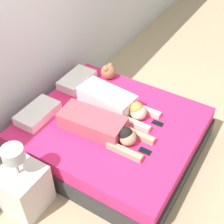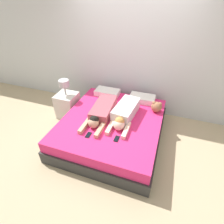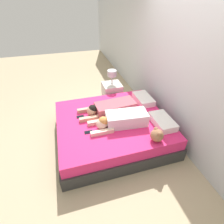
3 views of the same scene
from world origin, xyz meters
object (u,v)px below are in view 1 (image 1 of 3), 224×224
Objects in this scene: person_left at (100,126)px; plush_toy at (108,72)px; pillow_head_right at (77,80)px; cell_phone_left at (145,151)px; bed at (112,135)px; cell_phone_right at (158,123)px; pillow_head_left at (38,113)px; person_right at (114,102)px; nightstand at (23,187)px.

plush_toy is (0.95, 0.49, 0.02)m from person_left.
pillow_head_right is at bearing 138.67° from plush_toy.
cell_phone_left is at bearing -131.82° from plush_toy.
person_left is 5.18× the size of plush_toy.
pillow_head_right is at bearing 63.64° from bed.
plush_toy reaches higher than bed.
cell_phone_left is 0.64× the size of plush_toy.
pillow_head_right is 3.85× the size of cell_phone_right.
pillow_head_right is 0.45m from plush_toy.
person_left is 0.69m from cell_phone_right.
pillow_head_left reaches higher than bed.
person_left is at bearing -170.09° from person_right.
pillow_head_left is 0.93m from nightstand.
cell_phone_left is 0.47m from cell_phone_right.
cell_phone_right is at bearing -62.56° from bed.
nightstand is at bearing 150.00° from cell_phone_right.
plush_toy is (0.95, 1.06, 0.10)m from cell_phone_left.
pillow_head_left is 1.44m from cell_phone_right.
person_left is 8.09× the size of cell_phone_left.
bed is 9.46× the size of plush_toy.
pillow_head_left reaches higher than cell_phone_left.
person_right reaches higher than pillow_head_right.
person_right is (0.21, 0.10, 0.34)m from bed.
person_left is 1.25× the size of nightstand.
cell_phone_left is at bearing -114.42° from pillow_head_right.
person_right reaches higher than plush_toy.
plush_toy is at bearing -41.33° from pillow_head_right.
person_left is at bearing -76.96° from pillow_head_left.
bed is 14.79× the size of cell_phone_right.
pillow_head_right is 1.66m from nightstand.
plush_toy is (1.13, -0.29, 0.05)m from pillow_head_left.
person_right is 4.81× the size of plush_toy.
pillow_head_right is 1.00m from person_left.
person_left is at bearing 132.78° from cell_phone_right.
person_right is (0.61, -0.71, 0.05)m from pillow_head_left.
cell_phone_left is at bearing -42.96° from nightstand.
plush_toy is at bearing 38.12° from person_right.
cell_phone_right reaches higher than bed.
pillow_head_right reaches higher than bed.
pillow_head_right is (0.80, 0.00, 0.00)m from pillow_head_left.
nightstand reaches higher than pillow_head_right.
nightstand is (-1.43, 0.83, -0.15)m from cell_phone_right.
nightstand reaches higher than pillow_head_left.
cell_phone_right is at bearing -63.23° from pillow_head_left.
person_left is (-0.62, -0.78, 0.03)m from pillow_head_right.
pillow_head_left is at bearing 130.75° from person_right.
cell_phone_right is (-0.15, -1.29, -0.05)m from pillow_head_right.
cell_phone_right is 1.66m from nightstand.
cell_phone_right is at bearing -30.00° from nightstand.
pillow_head_left is at bearing 180.00° from pillow_head_right.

